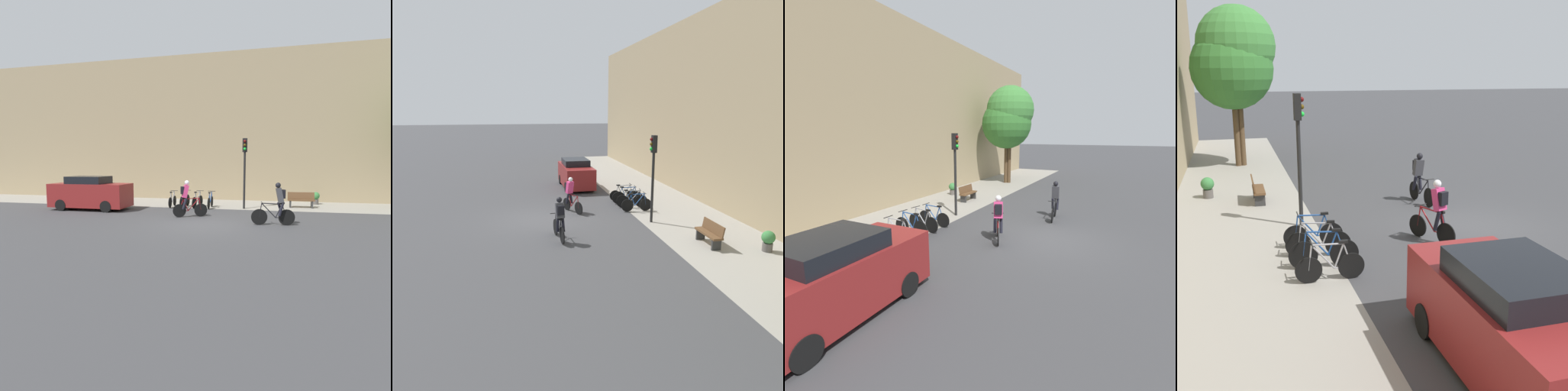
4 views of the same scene
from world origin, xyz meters
TOP-DOWN VIEW (x-y plane):
  - ground at (0.00, 0.00)m, footprint 200.00×200.00m
  - kerb_strip at (0.00, 6.75)m, footprint 44.00×4.50m
  - building_facade at (0.00, 9.30)m, footprint 44.00×0.60m
  - cyclist_pink at (-1.08, 1.62)m, footprint 1.54×0.77m
  - cyclist_grey at (3.07, 0.52)m, footprint 1.78×0.49m
  - parked_bike_0 at (-2.75, 4.89)m, footprint 0.46×1.58m
  - parked_bike_1 at (-2.00, 4.89)m, footprint 0.46×1.67m
  - parked_bike_2 at (-1.24, 4.89)m, footprint 0.46×1.64m
  - parked_bike_3 at (-0.47, 4.89)m, footprint 0.46×1.59m
  - traffic_light_pole at (1.45, 4.94)m, footprint 0.26×0.30m
  - bench at (4.66, 6.08)m, footprint 1.49×0.44m
  - parked_car at (-6.90, 2.92)m, footprint 4.30×1.84m
  - street_tree_0 at (11.96, 6.59)m, footprint 3.87×3.87m
  - street_tree_1 at (12.04, 6.34)m, footprint 3.69×3.69m
  - potted_plant at (5.73, 7.80)m, footprint 0.48×0.48m

SIDE VIEW (x-z plane):
  - ground at x=0.00m, z-range 0.00..0.00m
  - kerb_strip at x=0.00m, z-range 0.00..0.01m
  - parked_bike_0 at x=-2.75m, z-range -0.09..0.85m
  - parked_bike_3 at x=-0.47m, z-range -0.09..0.86m
  - parked_bike_2 at x=-1.24m, z-range -0.09..0.88m
  - parked_bike_1 at x=-2.00m, z-range -0.08..0.90m
  - potted_plant at x=5.73m, z-range 0.05..0.83m
  - bench at x=4.66m, z-range 0.02..0.91m
  - parked_car at x=-6.90m, z-range -0.03..1.82m
  - cyclist_grey at x=3.07m, z-range 0.06..1.83m
  - cyclist_pink at x=-1.08m, z-range 0.07..1.83m
  - traffic_light_pole at x=1.45m, z-range 0.74..4.69m
  - street_tree_0 at x=11.96m, z-range 1.36..7.97m
  - building_facade at x=0.00m, z-range 0.00..10.10m
  - street_tree_1 at x=12.04m, z-range 1.91..9.47m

